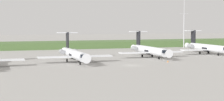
# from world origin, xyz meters

# --- Properties ---
(ground_plane) EXTENTS (500.00, 500.00, 0.00)m
(ground_plane) POSITION_xyz_m (0.00, 30.00, 0.00)
(ground_plane) COLOR #9E9B96
(grass_berm) EXTENTS (320.00, 20.00, 3.01)m
(grass_berm) POSITION_xyz_m (0.00, 78.89, 1.51)
(grass_berm) COLOR #4C6B38
(grass_berm) RESTS_ON ground
(regional_jet_second) EXTENTS (22.81, 31.00, 9.00)m
(regional_jet_second) POSITION_xyz_m (-13.52, 14.06, 2.54)
(regional_jet_second) COLOR silver
(regional_jet_second) RESTS_ON ground
(regional_jet_third) EXTENTS (22.81, 31.00, 9.00)m
(regional_jet_third) POSITION_xyz_m (15.09, 22.17, 2.54)
(regional_jet_third) COLOR silver
(regional_jet_third) RESTS_ON ground
(regional_jet_fourth) EXTENTS (22.81, 31.00, 9.00)m
(regional_jet_fourth) POSITION_xyz_m (41.68, 28.12, 2.54)
(regional_jet_fourth) COLOR silver
(regional_jet_fourth) RESTS_ON ground
(antenna_mast) EXTENTS (4.40, 0.50, 25.01)m
(antenna_mast) POSITION_xyz_m (51.37, 64.49, 10.35)
(antenna_mast) COLOR #B2B2B7
(antenna_mast) RESTS_ON ground
(safety_cone_front_marker) EXTENTS (0.44, 0.44, 0.55)m
(safety_cone_front_marker) POSITION_xyz_m (13.75, 4.66, 0.28)
(safety_cone_front_marker) COLOR orange
(safety_cone_front_marker) RESTS_ON ground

